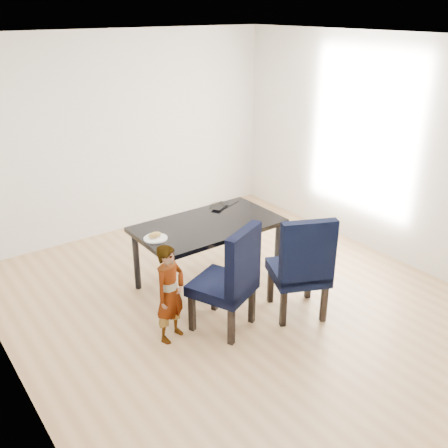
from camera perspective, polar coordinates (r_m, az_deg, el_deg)
floor at (r=5.51m, az=1.24°, el=-8.85°), size 4.50×5.00×0.01m
ceiling at (r=4.65m, az=1.55°, el=20.55°), size 4.50×5.00×0.01m
wall_back at (r=6.99m, az=-11.39°, el=9.95°), size 4.50×0.01×2.70m
wall_right at (r=6.48m, az=17.59°, el=8.24°), size 0.01×5.00×2.70m
dining_table at (r=5.67m, az=-1.79°, el=-3.40°), size 1.60×0.90×0.75m
chair_left at (r=4.84m, az=-0.19°, el=-6.15°), size 0.71×0.72×1.11m
chair_right at (r=5.12m, az=8.51°, el=-4.50°), size 0.73×0.74×1.13m
child at (r=4.73m, az=-6.17°, el=-7.89°), size 0.42×0.35×0.99m
plate at (r=5.19m, az=-7.83°, el=-1.63°), size 0.33×0.33×0.01m
sandwich at (r=5.18m, az=-7.93°, el=-1.24°), size 0.16×0.12×0.06m
laptop at (r=5.97m, az=-0.83°, el=2.10°), size 0.34×0.30×0.02m
cable_tangle at (r=5.93m, az=-0.18°, el=1.86°), size 0.15×0.15×0.01m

